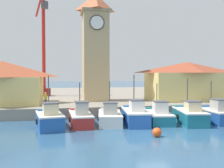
% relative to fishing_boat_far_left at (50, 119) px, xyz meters
% --- Properties ---
extents(ground_plane, '(300.00, 300.00, 0.00)m').
position_rel_fishing_boat_far_left_xyz_m(ground_plane, '(7.88, -4.39, -0.80)').
color(ground_plane, '#2D567A').
extents(quay_wharf, '(120.00, 40.00, 1.14)m').
position_rel_fishing_boat_far_left_xyz_m(quay_wharf, '(7.88, 24.20, -0.23)').
color(quay_wharf, gray).
rests_on(quay_wharf, ground).
extents(fishing_boat_far_left, '(2.68, 4.66, 4.51)m').
position_rel_fishing_boat_far_left_xyz_m(fishing_boat_far_left, '(0.00, 0.00, 0.00)').
color(fishing_boat_far_left, '#2356A8').
rests_on(fishing_boat_far_left, ground).
extents(fishing_boat_left_outer, '(2.05, 5.12, 3.85)m').
position_rel_fishing_boat_far_left_xyz_m(fishing_boat_left_outer, '(2.70, 0.89, -0.06)').
color(fishing_boat_left_outer, '#AD2823').
rests_on(fishing_boat_left_outer, ground).
extents(fishing_boat_left_inner, '(2.79, 5.21, 3.92)m').
position_rel_fishing_boat_far_left_xyz_m(fishing_boat_left_inner, '(5.41, 0.93, -0.10)').
color(fishing_boat_left_inner, silver).
rests_on(fishing_boat_left_inner, ground).
extents(fishing_boat_mid_left, '(2.56, 5.45, 4.57)m').
position_rel_fishing_boat_far_left_xyz_m(fishing_boat_mid_left, '(7.70, 0.44, 0.02)').
color(fishing_boat_mid_left, '#2356A8').
rests_on(fishing_boat_mid_left, ground).
extents(fishing_boat_center, '(2.80, 5.27, 3.71)m').
position_rel_fishing_boat_far_left_xyz_m(fishing_boat_center, '(10.06, 0.68, -0.10)').
color(fishing_boat_center, '#196B7F').
rests_on(fishing_boat_center, ground).
extents(fishing_boat_mid_right, '(2.89, 5.52, 4.20)m').
position_rel_fishing_boat_far_left_xyz_m(fishing_boat_mid_right, '(12.80, -0.24, -0.01)').
color(fishing_boat_mid_right, '#196B7F').
rests_on(fishing_boat_mid_right, ground).
extents(fishing_boat_right_inner, '(2.07, 4.76, 3.96)m').
position_rel_fishing_boat_far_left_xyz_m(fishing_boat_right_inner, '(15.48, -0.10, -0.01)').
color(fishing_boat_right_inner, '#2356A8').
rests_on(fishing_boat_right_inner, ground).
extents(clock_tower, '(3.70, 3.70, 15.49)m').
position_rel_fishing_boat_far_left_xyz_m(clock_tower, '(5.40, 11.19, 7.64)').
color(clock_tower, tan).
rests_on(clock_tower, quay_wharf).
extents(warehouse_left, '(9.40, 7.32, 5.02)m').
position_rel_fishing_boat_far_left_xyz_m(warehouse_left, '(-5.84, 9.58, 2.92)').
color(warehouse_left, '#E5D17A').
rests_on(warehouse_left, quay_wharf).
extents(warehouse_right, '(10.65, 5.89, 5.07)m').
position_rel_fishing_boat_far_left_xyz_m(warehouse_right, '(17.57, 9.60, 2.94)').
color(warehouse_right, '#E5D17A').
rests_on(warehouse_right, quay_wharf).
extents(port_crane_near, '(2.90, 9.19, 16.75)m').
position_rel_fishing_boat_far_left_xyz_m(port_crane_near, '(-1.73, 20.26, 6.78)').
color(port_crane_near, maroon).
rests_on(port_crane_near, quay_wharf).
extents(mooring_buoy, '(0.68, 0.68, 0.68)m').
position_rel_fishing_boat_far_left_xyz_m(mooring_buoy, '(7.89, -4.70, -0.46)').
color(mooring_buoy, '#E54C19').
rests_on(mooring_buoy, ground).
extents(dock_worker_near_tower, '(0.34, 0.22, 1.62)m').
position_rel_fishing_boat_far_left_xyz_m(dock_worker_near_tower, '(-0.60, 4.92, 1.19)').
color(dock_worker_near_tower, '#33333D').
rests_on(dock_worker_near_tower, quay_wharf).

